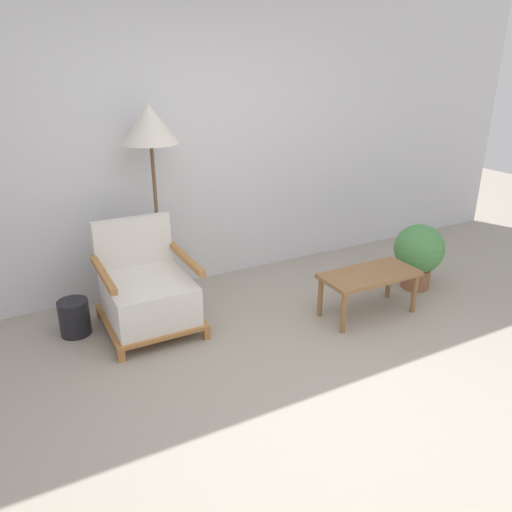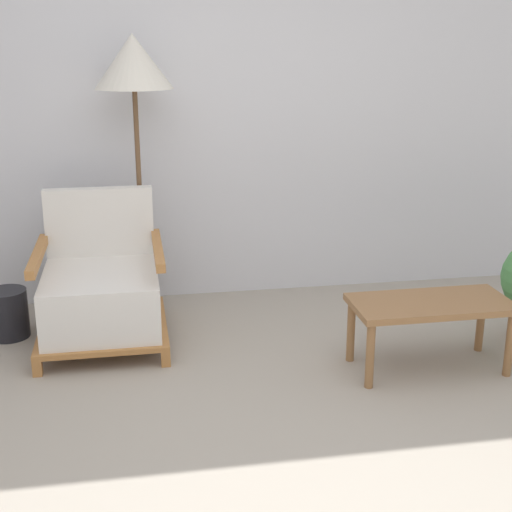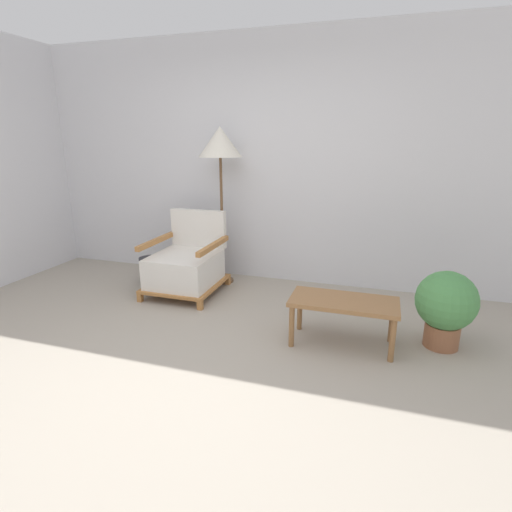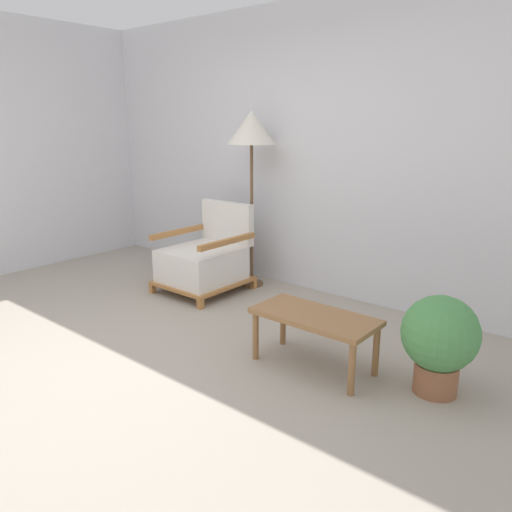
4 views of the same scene
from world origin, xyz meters
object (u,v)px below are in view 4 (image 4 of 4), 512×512
(armchair, at_px, (205,260))
(potted_plant, at_px, (440,339))
(floor_lamp, at_px, (251,132))
(vase, at_px, (180,263))
(coffee_table, at_px, (314,322))

(armchair, distance_m, potted_plant, 2.53)
(floor_lamp, height_order, potted_plant, floor_lamp)
(vase, bearing_deg, armchair, -16.29)
(armchair, relative_size, potted_plant, 1.35)
(potted_plant, bearing_deg, floor_lamp, 158.44)
(armchair, bearing_deg, vase, 163.71)
(floor_lamp, bearing_deg, vase, -162.34)
(floor_lamp, height_order, coffee_table, floor_lamp)
(potted_plant, bearing_deg, coffee_table, -165.00)
(floor_lamp, xyz_separation_m, coffee_table, (1.47, -1.09, -1.20))
(armchair, distance_m, vase, 0.60)
(vase, height_order, potted_plant, potted_plant)
(armchair, xyz_separation_m, floor_lamp, (0.25, 0.42, 1.22))
(armchair, bearing_deg, coffee_table, -21.21)
(armchair, distance_m, floor_lamp, 1.32)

